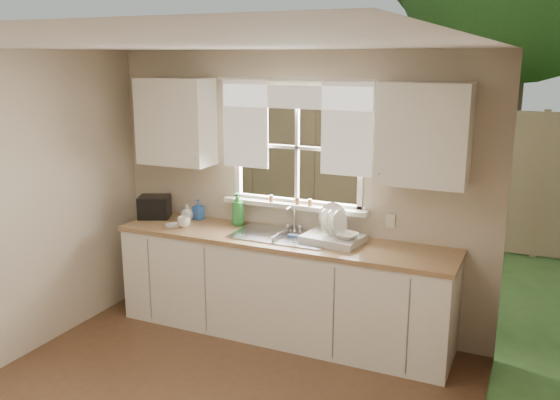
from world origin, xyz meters
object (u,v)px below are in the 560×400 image
at_px(dish_rack, 333,235).
at_px(cup, 184,222).
at_px(soap_bottle_a, 238,209).
at_px(black_appliance, 154,207).

relative_size(dish_rack, cup, 4.32).
height_order(dish_rack, soap_bottle_a, soap_bottle_a).
bearing_deg(soap_bottle_a, black_appliance, -177.47).
relative_size(cup, black_appliance, 0.42).
xyz_separation_m(cup, black_appliance, (-0.45, 0.17, 0.06)).
relative_size(dish_rack, soap_bottle_a, 1.66).
bearing_deg(cup, soap_bottle_a, 52.19).
xyz_separation_m(soap_bottle_a, cup, (-0.42, -0.27, -0.11)).
xyz_separation_m(dish_rack, cup, (-1.40, -0.14, -0.01)).
distance_m(dish_rack, cup, 1.41).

